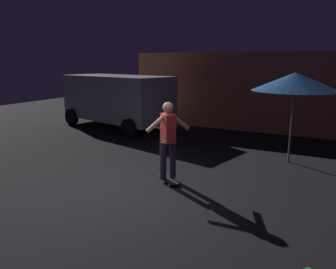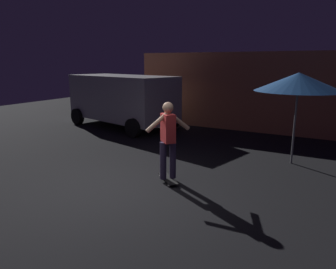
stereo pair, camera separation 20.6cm
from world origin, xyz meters
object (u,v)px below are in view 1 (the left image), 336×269
(parked_van, at_px, (117,98))
(skater, at_px, (168,135))
(patio_umbrella, at_px, (295,82))
(skateboard_ridden, at_px, (168,179))

(parked_van, xyz_separation_m, skater, (4.54, -4.38, -0.12))
(parked_van, distance_m, patio_umbrella, 6.98)
(patio_umbrella, height_order, skateboard_ridden, patio_umbrella)
(parked_van, xyz_separation_m, patio_umbrella, (6.70, -1.73, 0.91))
(skateboard_ridden, bearing_deg, parked_van, 136.03)
(skateboard_ridden, bearing_deg, skater, -135.00)
(patio_umbrella, distance_m, skateboard_ridden, 3.97)
(parked_van, distance_m, skater, 6.32)
(parked_van, bearing_deg, skater, -43.97)
(parked_van, relative_size, skateboard_ridden, 6.86)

